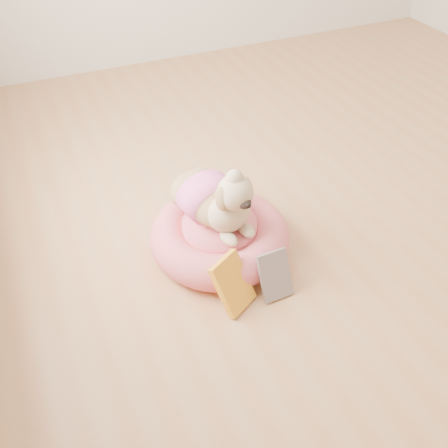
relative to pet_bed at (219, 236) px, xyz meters
name	(u,v)px	position (x,y,z in m)	size (l,w,h in m)	color
floor	(391,206)	(0.92, -0.06, -0.08)	(4.50, 4.50, 0.00)	tan
pet_bed	(219,236)	(0.00, 0.00, 0.00)	(0.62, 0.62, 0.16)	#D1525F
dog	(216,189)	(-0.01, 0.02, 0.25)	(0.32, 0.46, 0.34)	olive
book_yellow	(233,284)	(-0.08, -0.31, 0.03)	(0.15, 0.03, 0.23)	yellow
book_white	(275,275)	(0.10, -0.33, 0.02)	(0.13, 0.02, 0.20)	silver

